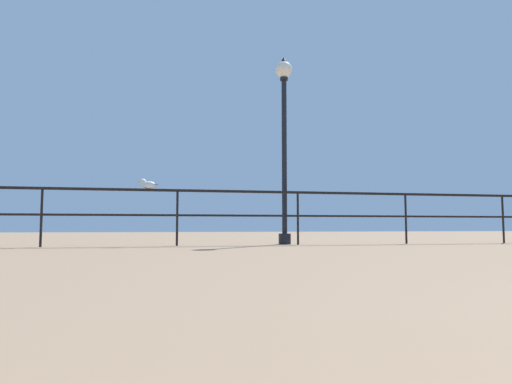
{
  "coord_description": "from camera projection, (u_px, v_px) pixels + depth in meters",
  "views": [
    {
      "loc": [
        -2.68,
        1.06,
        0.37
      ],
      "look_at": [
        -0.97,
        9.12,
        1.01
      ],
      "focal_mm": 31.06,
      "sensor_mm": 36.0,
      "label": 1
    }
  ],
  "objects": [
    {
      "name": "lamppost_center",
      "position": [
        284.0,
        125.0,
        9.28
      ],
      "size": [
        0.35,
        0.35,
        3.96
      ],
      "color": "black",
      "rests_on": "ground_plane"
    },
    {
      "name": "pier_railing",
      "position": [
        298.0,
        205.0,
        8.94
      ],
      "size": [
        19.25,
        0.05,
        1.08
      ],
      "color": "black",
      "rests_on": "ground_plane"
    },
    {
      "name": "seagull_on_rail",
      "position": [
        148.0,
        184.0,
        8.36
      ],
      "size": [
        0.4,
        0.23,
        0.19
      ],
      "color": "silver",
      "rests_on": "pier_railing"
    }
  ]
}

